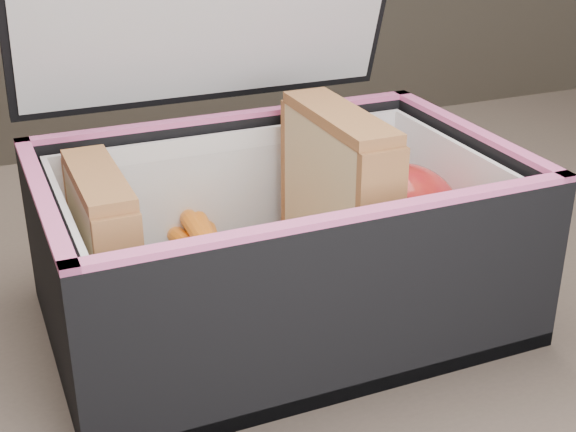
% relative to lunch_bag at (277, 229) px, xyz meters
% --- Properties ---
extents(lunch_bag, '(0.28, 0.24, 0.27)m').
position_rel_lunch_bag_xyz_m(lunch_bag, '(0.00, 0.00, 0.00)').
color(lunch_bag, black).
rests_on(lunch_bag, kitchen_table).
extents(plastic_tub, '(0.19, 0.13, 0.08)m').
position_rel_lunch_bag_xyz_m(plastic_tub, '(-0.03, -0.00, -0.01)').
color(plastic_tub, white).
rests_on(plastic_tub, lunch_bag).
extents(sandwich_left, '(0.02, 0.09, 0.10)m').
position_rel_lunch_bag_xyz_m(sandwich_left, '(-0.10, -0.00, 0.00)').
color(sandwich_left, '#DEBF88').
rests_on(sandwich_left, plastic_tub).
extents(sandwich_right, '(0.03, 0.10, 0.11)m').
position_rel_lunch_bag_xyz_m(sandwich_right, '(0.04, -0.00, 0.01)').
color(sandwich_right, '#DEBF88').
rests_on(sandwich_right, plastic_tub).
extents(carrot_sticks, '(0.05, 0.15, 0.03)m').
position_rel_lunch_bag_xyz_m(carrot_sticks, '(-0.03, 0.00, -0.03)').
color(carrot_sticks, '#D6580C').
rests_on(carrot_sticks, plastic_tub).
extents(paper_napkin, '(0.08, 0.08, 0.01)m').
position_rel_lunch_bag_xyz_m(paper_napkin, '(0.08, -0.00, -0.04)').
color(paper_napkin, white).
rests_on(paper_napkin, lunch_bag).
extents(red_apple, '(0.10, 0.10, 0.08)m').
position_rel_lunch_bag_xyz_m(red_apple, '(0.08, -0.01, -0.00)').
color(red_apple, maroon).
rests_on(red_apple, paper_napkin).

